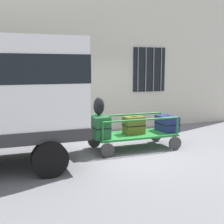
# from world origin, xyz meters

# --- Properties ---
(ground_plane) EXTENTS (40.00, 40.00, 0.00)m
(ground_plane) POSITION_xyz_m (0.00, 0.00, 0.00)
(ground_plane) COLOR slate
(building_wall) EXTENTS (12.00, 0.38, 5.00)m
(building_wall) POSITION_xyz_m (0.00, 2.66, 2.50)
(building_wall) COLOR beige
(building_wall) RESTS_ON ground
(luggage_cart) EXTENTS (2.17, 1.04, 0.39)m
(luggage_cart) POSITION_xyz_m (0.45, -0.03, 0.32)
(luggage_cart) COLOR #1E722D
(luggage_cart) RESTS_ON ground
(cart_railing) EXTENTS (2.07, 0.91, 0.46)m
(cart_railing) POSITION_xyz_m (0.45, -0.03, 0.76)
(cart_railing) COLOR #1E722D
(cart_railing) RESTS_ON luggage_cart
(suitcase_left_bottom) EXTENTS (0.41, 0.83, 0.54)m
(suitcase_left_bottom) POSITION_xyz_m (-0.52, 0.00, 0.65)
(suitcase_left_bottom) COLOR #194C28
(suitcase_left_bottom) RESTS_ON luggage_cart
(suitcase_midleft_bottom) EXTENTS (0.52, 0.37, 0.45)m
(suitcase_midleft_bottom) POSITION_xyz_m (0.45, -0.00, 0.61)
(suitcase_midleft_bottom) COLOR #4C5119
(suitcase_midleft_bottom) RESTS_ON luggage_cart
(suitcase_center_bottom) EXTENTS (0.44, 0.64, 0.42)m
(suitcase_center_bottom) POSITION_xyz_m (1.42, -0.02, 0.59)
(suitcase_center_bottom) COLOR navy
(suitcase_center_bottom) RESTS_ON luggage_cart
(backpack) EXTENTS (0.27, 0.22, 0.44)m
(backpack) POSITION_xyz_m (-0.49, 0.02, 1.14)
(backpack) COLOR black
(backpack) RESTS_ON suitcase_left_bottom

